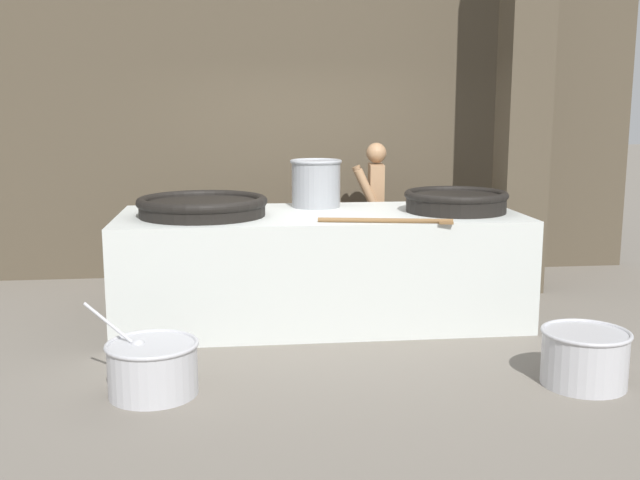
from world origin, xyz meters
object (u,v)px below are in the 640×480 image
(giant_wok_far, at_px, (456,200))
(prep_bowl_vegetables, at_px, (153,366))
(cook, at_px, (375,209))
(stock_pot, at_px, (316,182))
(prep_bowl_meat, at_px, (585,355))
(giant_wok_near, at_px, (202,206))

(giant_wok_far, xyz_separation_m, prep_bowl_vegetables, (-2.63, -1.66, -0.91))
(giant_wok_far, height_order, cook, cook)
(stock_pot, distance_m, prep_bowl_meat, 3.05)
(cook, distance_m, prep_bowl_vegetables, 3.74)
(giant_wok_far, relative_size, prep_bowl_vegetables, 1.18)
(cook, height_order, prep_bowl_meat, cook)
(giant_wok_near, xyz_separation_m, giant_wok_far, (2.33, -0.00, 0.01))
(giant_wok_near, relative_size, cook, 0.74)
(giant_wok_near, relative_size, prep_bowl_meat, 1.85)
(cook, height_order, prep_bowl_vegetables, cook)
(cook, relative_size, prep_bowl_vegetables, 1.96)
(stock_pot, relative_size, prep_bowl_meat, 0.80)
(stock_pot, bearing_deg, cook, 48.57)
(stock_pot, bearing_deg, prep_bowl_vegetables, -122.52)
(giant_wok_far, distance_m, prep_bowl_vegetables, 3.24)
(stock_pot, height_order, prep_bowl_meat, stock_pot)
(cook, bearing_deg, stock_pot, 55.17)
(giant_wok_near, xyz_separation_m, prep_bowl_meat, (2.76, -1.83, -0.88))
(giant_wok_near, height_order, stock_pot, stock_pot)
(stock_pot, relative_size, prep_bowl_vegetables, 0.62)
(giant_wok_far, relative_size, cook, 0.61)
(cook, xyz_separation_m, prep_bowl_meat, (0.94, -3.18, -0.64))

